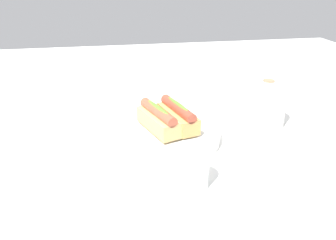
# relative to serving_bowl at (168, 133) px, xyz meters

# --- Properties ---
(ground_plane) EXTENTS (2.40, 2.40, 0.00)m
(ground_plane) POSITION_rel_serving_bowl_xyz_m (0.01, 0.01, -0.02)
(ground_plane) COLOR white
(serving_bowl) EXTENTS (0.27, 0.27, 0.04)m
(serving_bowl) POSITION_rel_serving_bowl_xyz_m (0.00, 0.00, 0.00)
(serving_bowl) COLOR white
(serving_bowl) RESTS_ON ground_plane
(hotdog_front) EXTENTS (0.16, 0.10, 0.06)m
(hotdog_front) POSITION_rel_serving_bowl_xyz_m (0.01, -0.03, 0.04)
(hotdog_front) COLOR #DBB270
(hotdog_front) RESTS_ON serving_bowl
(hotdog_back) EXTENTS (0.16, 0.09, 0.06)m
(hotdog_back) POSITION_rel_serving_bowl_xyz_m (-0.01, 0.03, 0.04)
(hotdog_back) COLOR tan
(hotdog_back) RESTS_ON serving_bowl
(water_glass) EXTENTS (0.07, 0.07, 0.09)m
(water_glass) POSITION_rel_serving_bowl_xyz_m (0.21, 0.01, 0.02)
(water_glass) COLOR white
(water_glass) RESTS_ON ground_plane
(paper_towel_roll) EXTENTS (0.11, 0.11, 0.13)m
(paper_towel_roll) POSITION_rel_serving_bowl_xyz_m (-0.04, 0.29, 0.05)
(paper_towel_roll) COLOR white
(paper_towel_roll) RESTS_ON ground_plane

